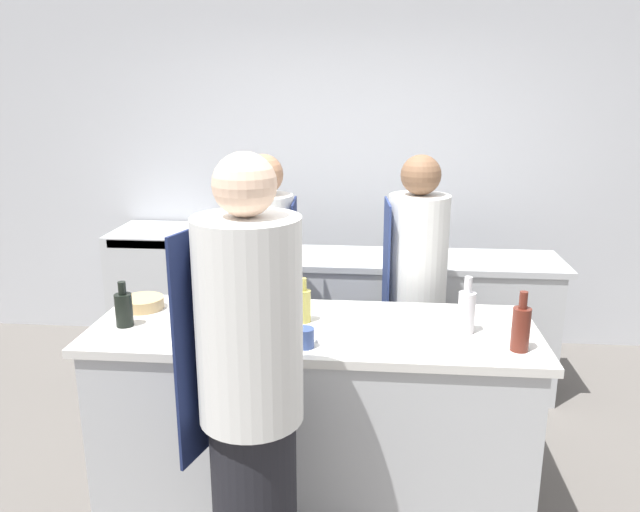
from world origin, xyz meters
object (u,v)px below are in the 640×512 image
at_px(bottle_wine, 521,327).
at_px(bowl_mixing_large, 200,303).
at_px(chef_at_stove, 266,294).
at_px(bottle_sauce, 303,305).
at_px(chef_at_pass_far, 415,297).
at_px(cup, 305,338).
at_px(bottle_olive_oil, 280,308).
at_px(chef_at_prep_near, 251,399).
at_px(bottle_vinegar, 124,308).
at_px(bottle_cooking_oil, 466,311).
at_px(stockpot, 252,237).
at_px(bowl_prep_small, 143,303).
at_px(oven_range, 166,289).

height_order(bottle_wine, bowl_mixing_large, bottle_wine).
relative_size(chef_at_stove, bottle_sauce, 7.56).
distance_m(chef_at_pass_far, cup, 1.11).
distance_m(chef_at_stove, bottle_wine, 1.54).
bearing_deg(bottle_wine, bottle_olive_oil, 174.73).
bearing_deg(bottle_sauce, chef_at_stove, 115.28).
height_order(chef_at_prep_near, bottle_sauce, chef_at_prep_near).
xyz_separation_m(chef_at_pass_far, bowl_mixing_large, (-1.12, -0.57, 0.13)).
xyz_separation_m(bottle_vinegar, cup, (0.88, -0.17, -0.04)).
xyz_separation_m(bottle_cooking_oil, stockpot, (-1.25, 1.24, 0.02)).
xyz_separation_m(bottle_olive_oil, bottle_sauce, (0.09, 0.16, -0.04)).
bearing_deg(bowl_mixing_large, bottle_cooking_oil, -7.05).
relative_size(bottle_wine, bowl_prep_small, 1.27).
height_order(bottle_cooking_oil, stockpot, bottle_cooking_oil).
bearing_deg(bottle_cooking_oil, cup, -161.89).
bearing_deg(bowl_prep_small, oven_range, 105.59).
xyz_separation_m(bottle_sauce, bowl_mixing_large, (-0.54, 0.09, -0.05)).
distance_m(bowl_prep_small, cup, 0.97).
distance_m(bowl_prep_small, stockpot, 1.13).
bearing_deg(bottle_vinegar, bottle_sauce, 8.95).
xyz_separation_m(bottle_olive_oil, cup, (0.13, -0.15, -0.08)).
height_order(chef_at_prep_near, bowl_prep_small, chef_at_prep_near).
relative_size(chef_at_stove, chef_at_pass_far, 1.00).
xyz_separation_m(bottle_wine, bowl_prep_small, (-1.81, 0.36, -0.08)).
bearing_deg(bottle_wine, bowl_mixing_large, 167.05).
relative_size(oven_range, bottle_vinegar, 4.36).
bearing_deg(chef_at_pass_far, chef_at_prep_near, 150.15).
bearing_deg(bottle_sauce, bowl_mixing_large, 170.19).
distance_m(bottle_vinegar, bottle_sauce, 0.85).
bearing_deg(cup, bottle_sauce, 97.68).
height_order(bottle_sauce, stockpot, stockpot).
relative_size(oven_range, chef_at_pass_far, 0.58).
distance_m(chef_at_prep_near, cup, 0.49).
bearing_deg(bottle_wine, bowl_prep_small, 168.76).
bearing_deg(bottle_sauce, chef_at_pass_far, 48.87).
bearing_deg(cup, bottle_cooking_oil, 18.11).
height_order(bottle_olive_oil, bottle_vinegar, bottle_olive_oil).
bearing_deg(bottle_wine, cup, -176.88).
xyz_separation_m(chef_at_stove, bottle_olive_oil, (0.20, -0.78, 0.20)).
xyz_separation_m(cup, stockpot, (-0.52, 1.48, 0.08)).
distance_m(chef_at_prep_near, stockpot, 1.98).
bearing_deg(oven_range, bottle_olive_oil, -57.26).
relative_size(oven_range, chef_at_prep_near, 0.53).
height_order(chef_at_prep_near, bottle_vinegar, chef_at_prep_near).
distance_m(oven_range, bowl_mixing_large, 1.84).
relative_size(bottle_olive_oil, bottle_sauce, 1.42).
relative_size(bottle_vinegar, cup, 2.51).
distance_m(oven_range, bottle_olive_oil, 2.28).
xyz_separation_m(bottle_olive_oil, bowl_prep_small, (-0.75, 0.26, -0.09)).
relative_size(oven_range, bottle_cooking_oil, 3.56).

